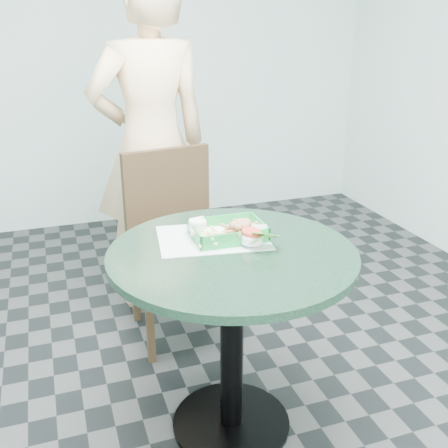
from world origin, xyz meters
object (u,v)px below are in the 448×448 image
object	(u,v)px
cafe_table	(232,298)
sauce_ramekin	(198,230)
crab_sandwich	(240,233)
dining_chair	(174,231)
food_basket	(228,239)
diner_person	(150,112)

from	to	relation	value
cafe_table	sauce_ramekin	bearing A→B (deg)	119.01
crab_sandwich	cafe_table	bearing A→B (deg)	-127.89
cafe_table	dining_chair	distance (m)	0.81
cafe_table	food_basket	bearing A→B (deg)	78.66
dining_chair	cafe_table	bearing A→B (deg)	-98.42
dining_chair	food_basket	xyz separation A→B (m)	(0.04, -0.70, 0.23)
dining_chair	sauce_ramekin	xyz separation A→B (m)	(-0.06, -0.66, 0.27)
dining_chair	food_basket	world-z (taller)	dining_chair
crab_sandwich	sauce_ramekin	distance (m)	0.16
dining_chair	diner_person	xyz separation A→B (m)	(-0.03, 0.32, 0.55)
diner_person	food_basket	world-z (taller)	diner_person
dining_chair	diner_person	size ratio (longest dim) A/B	0.43
diner_person	food_basket	distance (m)	1.07
cafe_table	crab_sandwich	bearing A→B (deg)	52.11
dining_chair	food_basket	distance (m)	0.74
dining_chair	sauce_ramekin	bearing A→B (deg)	-105.18
dining_chair	food_basket	size ratio (longest dim) A/B	3.56
dining_chair	diner_person	distance (m)	0.64
diner_person	dining_chair	bearing A→B (deg)	87.36
diner_person	sauce_ramekin	world-z (taller)	diner_person
dining_chair	sauce_ramekin	world-z (taller)	dining_chair
sauce_ramekin	crab_sandwich	bearing A→B (deg)	-27.10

